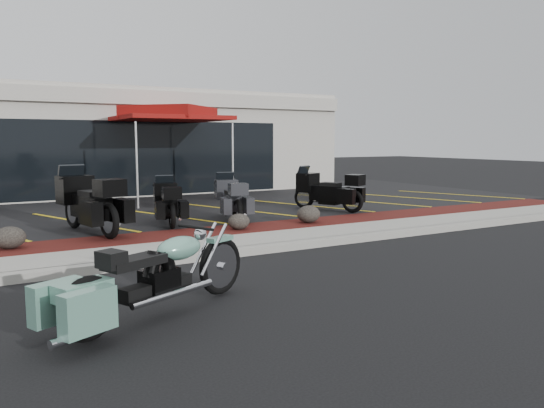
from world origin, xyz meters
TOP-DOWN VIEW (x-y plane):
  - ground at (0.00, 0.00)m, footprint 90.00×90.00m
  - curb at (0.00, 0.90)m, footprint 24.00×0.25m
  - sidewalk at (0.00, 1.60)m, footprint 24.00×1.20m
  - mulch_bed at (0.00, 2.80)m, footprint 24.00×1.20m
  - upper_lot at (0.00, 8.20)m, footprint 26.00×9.60m
  - dealership_building at (0.00, 14.47)m, footprint 18.00×8.16m
  - boulder_left at (-3.93, 2.87)m, footprint 0.58×0.48m
  - boulder_mid at (0.67, 2.68)m, footprint 0.50×0.42m
  - boulder_right at (2.56, 2.72)m, footprint 0.59×0.50m
  - hero_cruiser at (-1.53, -1.24)m, footprint 3.06×1.94m
  - touring_black_front at (-2.50, 4.73)m, footprint 1.48×2.65m
  - touring_black_mid at (-0.30, 4.93)m, footprint 1.13×2.06m
  - touring_grey at (1.32, 4.82)m, footprint 1.20×2.13m
  - touring_black_rear at (3.94, 5.05)m, footprint 1.66×2.31m
  - traffic_cone at (-1.37, 8.35)m, footprint 0.42×0.42m
  - popup_canopy at (1.27, 9.03)m, footprint 3.74×3.74m

SIDE VIEW (x-z plane):
  - ground at x=0.00m, z-range 0.00..0.00m
  - curb at x=0.00m, z-range 0.00..0.15m
  - sidewalk at x=0.00m, z-range 0.00..0.15m
  - upper_lot at x=0.00m, z-range 0.00..0.15m
  - mulch_bed at x=0.00m, z-range 0.00..0.16m
  - boulder_mid at x=0.67m, z-range 0.16..0.52m
  - boulder_left at x=-3.93m, z-range 0.16..0.57m
  - boulder_right at x=2.56m, z-range 0.16..0.58m
  - traffic_cone at x=-1.37m, z-range 0.15..0.66m
  - hero_cruiser at x=-1.53m, z-range 0.00..1.06m
  - touring_black_mid at x=-0.30m, z-range 0.15..1.28m
  - touring_grey at x=1.32m, z-range 0.15..1.32m
  - touring_black_rear at x=3.94m, z-range 0.15..1.41m
  - touring_black_front at x=-2.50m, z-range 0.15..1.60m
  - dealership_building at x=0.00m, z-range 0.01..4.01m
  - popup_canopy at x=1.27m, z-range 1.41..4.48m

